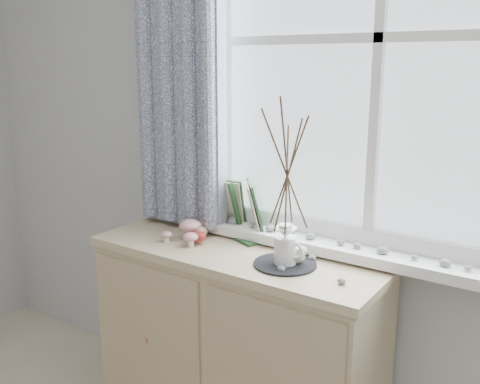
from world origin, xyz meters
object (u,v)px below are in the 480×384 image
(toadstool_cluster, at_px, (187,230))
(twig_pitcher, at_px, (287,169))
(botanical_book, at_px, (234,209))
(sideboard, at_px, (236,347))

(toadstool_cluster, relative_size, twig_pitcher, 0.28)
(twig_pitcher, bearing_deg, botanical_book, 163.59)
(sideboard, height_order, twig_pitcher, twig_pitcher)
(sideboard, height_order, botanical_book, botanical_book)
(botanical_book, bearing_deg, toadstool_cluster, -108.36)
(sideboard, distance_m, botanical_book, 0.57)
(sideboard, xyz_separation_m, botanical_book, (-0.10, 0.12, 0.55))
(toadstool_cluster, bearing_deg, botanical_book, 49.49)
(botanical_book, distance_m, twig_pitcher, 0.44)
(botanical_book, height_order, toadstool_cluster, botanical_book)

